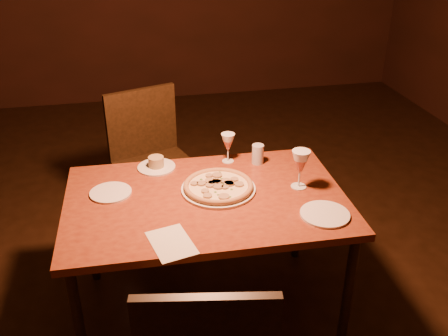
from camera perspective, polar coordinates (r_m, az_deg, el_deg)
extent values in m
plane|color=#321D10|center=(2.76, -5.72, -17.42)|extent=(7.00, 7.00, 0.00)
cube|color=brown|center=(2.41, -2.08, -3.74)|extent=(1.36, 0.90, 0.04)
cylinder|color=black|center=(2.34, -16.16, -17.30)|extent=(0.05, 0.05, 0.68)
cylinder|color=black|center=(2.92, -15.11, -6.92)|extent=(0.05, 0.05, 0.68)
cylinder|color=black|center=(2.48, 13.94, -13.85)|extent=(0.05, 0.05, 0.68)
cylinder|color=black|center=(3.03, 8.54, -4.72)|extent=(0.05, 0.05, 0.68)
cube|color=black|center=(3.14, -7.59, -0.18)|extent=(0.58, 0.58, 0.04)
cube|color=black|center=(3.21, -9.40, 5.18)|extent=(0.45, 0.18, 0.44)
cylinder|color=black|center=(3.06, -9.08, -6.70)|extent=(0.04, 0.04, 0.47)
cylinder|color=black|center=(3.36, -11.51, -3.51)|extent=(0.04, 0.04, 0.47)
cylinder|color=black|center=(3.19, -2.86, -4.83)|extent=(0.04, 0.04, 0.47)
cylinder|color=black|center=(3.47, -5.75, -1.93)|extent=(0.04, 0.04, 0.47)
cylinder|color=silver|center=(2.45, -0.64, -2.41)|extent=(0.37, 0.37, 0.01)
cylinder|color=beige|center=(2.44, -0.64, -2.14)|extent=(0.33, 0.33, 0.01)
torus|color=#B5814F|center=(2.44, -0.65, -2.01)|extent=(0.34, 0.34, 0.03)
cylinder|color=silver|center=(2.68, -7.73, 0.11)|extent=(0.20, 0.20, 0.01)
cylinder|color=#A1885C|center=(2.66, -7.77, 0.72)|extent=(0.08, 0.08, 0.05)
cylinder|color=#B0B8C1|center=(2.69, 3.88, 1.60)|extent=(0.06, 0.06, 0.11)
cylinder|color=silver|center=(2.48, -12.83, -2.76)|extent=(0.20, 0.20, 0.01)
cylinder|color=silver|center=(2.30, 11.45, -5.20)|extent=(0.22, 0.22, 0.01)
cube|color=beige|center=(2.10, -6.02, -8.50)|extent=(0.21, 0.27, 0.00)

